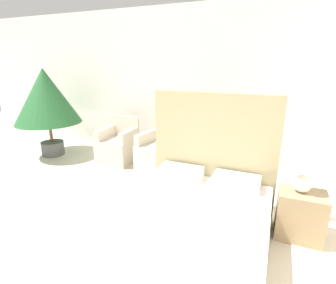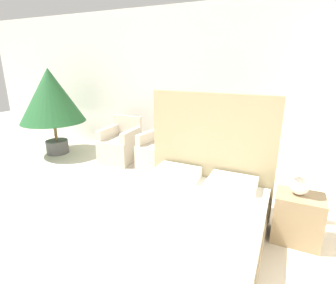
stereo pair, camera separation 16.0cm
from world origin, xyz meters
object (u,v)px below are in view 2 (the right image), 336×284
at_px(potted_palm, 51,97).
at_px(table_lamp, 303,166).
at_px(armchair_near_window_left, 120,146).
at_px(armchair_near_window_right, 160,153).
at_px(nightstand, 297,218).
at_px(bed, 179,231).

height_order(potted_palm, table_lamp, potted_palm).
relative_size(armchair_near_window_left, potted_palm, 0.48).
relative_size(armchair_near_window_right, nightstand, 1.56).
relative_size(bed, armchair_near_window_right, 2.65).
xyz_separation_m(potted_palm, table_lamp, (4.64, -0.99, -0.34)).
bearing_deg(armchair_near_window_left, bed, -45.74).
height_order(armchair_near_window_right, table_lamp, table_lamp).
distance_m(armchair_near_window_right, nightstand, 2.60).
bearing_deg(nightstand, table_lamp, 139.76).
xyz_separation_m(bed, potted_palm, (-3.60, 1.79, 0.92)).
bearing_deg(potted_palm, armchair_near_window_left, 8.40).
bearing_deg(potted_palm, armchair_near_window_right, 5.29).
bearing_deg(armchair_near_window_left, potted_palm, -173.73).
xyz_separation_m(armchair_near_window_left, table_lamp, (3.15, -1.21, 0.58)).
distance_m(armchair_near_window_left, potted_palm, 1.77).
bearing_deg(nightstand, potted_palm, 167.73).
distance_m(armchair_near_window_left, nightstand, 3.40).
distance_m(armchair_near_window_right, potted_palm, 2.56).
relative_size(armchair_near_window_right, potted_palm, 0.48).
xyz_separation_m(nightstand, table_lamp, (-0.03, 0.02, 0.59)).
xyz_separation_m(armchair_near_window_left, potted_palm, (-1.50, -0.22, 0.92)).
height_order(armchair_near_window_left, potted_palm, potted_palm).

